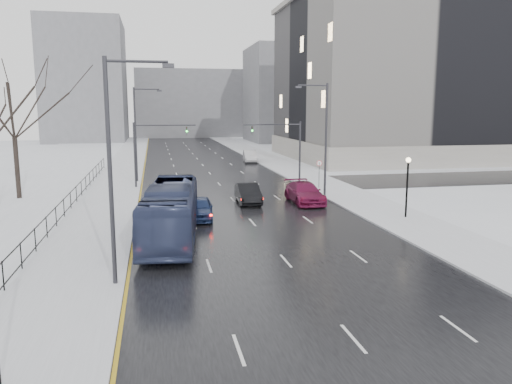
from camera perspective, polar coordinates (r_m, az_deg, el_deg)
road at (r=62.92m, az=-5.51°, el=2.37°), size 16.00×150.00×0.04m
cross_road at (r=51.11m, az=-4.09°, el=0.72°), size 130.00×10.00×0.04m
sidewalk_left at (r=62.70m, az=-15.11°, el=2.11°), size 5.00×150.00×0.16m
sidewalk_right at (r=64.84m, az=3.76°, el=2.66°), size 5.00×150.00×0.16m
park_strip at (r=64.02m, az=-23.62°, el=1.77°), size 14.00×150.00×0.12m
tree_park_e at (r=48.20m, az=-25.41°, el=-0.75°), size 9.45×9.45×13.50m
iron_fence at (r=33.47m, az=-22.49°, el=-3.17°), size 0.06×70.00×1.30m
streetlight_r_mid at (r=44.62m, az=7.72°, el=6.60°), size 2.95×0.25×10.00m
streetlight_l_near at (r=22.26m, az=-15.80°, el=3.41°), size 2.95×0.25×10.00m
streetlight_l_far at (r=54.16m, az=-13.38°, el=6.94°), size 2.95×0.25×10.00m
lamppost_r_mid at (r=36.87m, az=16.92°, el=1.49°), size 0.36×0.36×4.28m
mast_signal_right at (r=52.09m, az=3.91°, el=5.42°), size 6.10×0.33×6.50m
mast_signal_left at (r=50.23m, az=-12.49°, el=5.06°), size 6.10×0.33×6.50m
no_uturn_sign at (r=49.00m, az=7.24°, el=2.98°), size 0.60×0.06×2.70m
civic_building at (r=84.98m, az=18.08°, el=11.37°), size 41.00×31.00×24.80m
bldg_far_right at (r=122.10m, az=4.98°, el=11.02°), size 24.00×20.00×22.00m
bldg_far_left at (r=128.17m, az=-18.87°, el=11.82°), size 18.00×22.00×28.00m
bldg_far_center at (r=142.48m, az=-7.41°, el=9.96°), size 30.00×18.00×18.00m
bus at (r=30.31m, az=-9.68°, el=-2.26°), size 4.10×12.31×3.36m
sedan_center_near at (r=35.68m, az=-6.49°, el=-1.85°), size 2.34×4.83×1.59m
sedan_right_near at (r=41.41m, az=-0.92°, el=-0.16°), size 1.92×5.05×1.64m
sedan_right_far at (r=41.74m, az=5.57°, el=-0.08°), size 2.44×5.92×1.71m
sedan_right_distant at (r=73.09m, az=-0.67°, el=4.11°), size 2.38×5.39×1.72m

